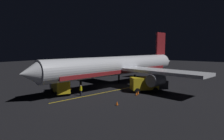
{
  "coord_description": "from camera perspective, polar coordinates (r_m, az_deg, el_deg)",
  "views": [
    {
      "loc": [
        -22.13,
        33.14,
        7.73
      ],
      "look_at": [
        0.0,
        2.0,
        3.5
      ],
      "focal_mm": 32.25,
      "sensor_mm": 36.0,
      "label": 1
    }
  ],
  "objects": [
    {
      "name": "traffic_cone_near_right",
      "position": [
        27.53,
        1.43,
        -9.45
      ],
      "size": [
        0.5,
        0.5,
        0.55
      ],
      "color": "#EA590F",
      "rests_on": "ground_plane"
    },
    {
      "name": "baggage_truck",
      "position": [
        35.15,
        -14.64,
        -4.43
      ],
      "size": [
        6.4,
        4.54,
        2.55
      ],
      "color": "gold",
      "rests_on": "ground_plane"
    },
    {
      "name": "ground_crew_worker",
      "position": [
        33.02,
        -8.82,
        -5.72
      ],
      "size": [
        0.4,
        0.4,
        1.74
      ],
      "color": "black",
      "rests_on": "ground_plane"
    },
    {
      "name": "ground_plane",
      "position": [
        40.61,
        1.64,
        -4.8
      ],
      "size": [
        180.0,
        180.0,
        0.2
      ],
      "primitive_type": "cube",
      "color": "black"
    },
    {
      "name": "traffic_cone_under_wing",
      "position": [
        34.09,
        7.42,
        -6.41
      ],
      "size": [
        0.5,
        0.5,
        0.55
      ],
      "color": "#EA590F",
      "rests_on": "ground_plane"
    },
    {
      "name": "apron_guide_stripe",
      "position": [
        36.48,
        0.21,
        -5.91
      ],
      "size": [
        5.23,
        24.06,
        0.01
      ],
      "primitive_type": "cube",
      "rotation": [
        0.0,
        0.0,
        -0.21
      ],
      "color": "gold",
      "rests_on": "ground_plane"
    },
    {
      "name": "airliner",
      "position": [
        40.47,
        2.28,
        1.05
      ],
      "size": [
        34.26,
        39.3,
        11.49
      ],
      "color": "silver",
      "rests_on": "ground_plane"
    },
    {
      "name": "catering_truck",
      "position": [
        36.15,
        9.99,
        -3.99
      ],
      "size": [
        5.85,
        6.19,
        2.57
      ],
      "color": "gold",
      "rests_on": "ground_plane"
    },
    {
      "name": "traffic_cone_far",
      "position": [
        38.27,
        -11.47,
        -5.08
      ],
      "size": [
        0.5,
        0.5,
        0.55
      ],
      "color": "#EA590F",
      "rests_on": "ground_plane"
    },
    {
      "name": "traffic_cone_near_left",
      "position": [
        33.32,
        6.92,
        -6.7
      ],
      "size": [
        0.5,
        0.5,
        0.55
      ],
      "color": "#EA590F",
      "rests_on": "ground_plane"
    }
  ]
}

